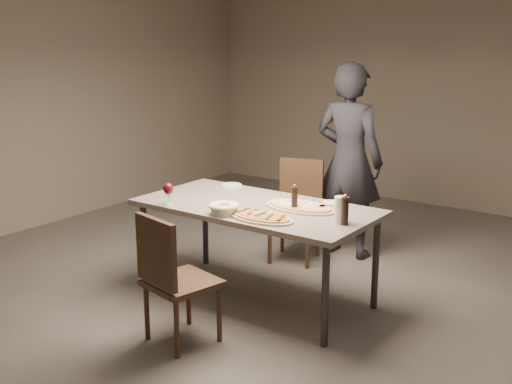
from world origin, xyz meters
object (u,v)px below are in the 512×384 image
Objects in this scene: zucchini_pizza at (261,217)px; chair_far at (298,204)px; dining_table at (256,212)px; ham_pizza at (300,207)px; pepper_mill_left at (295,199)px; chair_near at (171,273)px; bread_basket at (224,208)px; carafe at (341,210)px; diner at (349,161)px.

chair_far reaches higher than zucchini_pizza.
dining_table is 1.04m from chair_far.
ham_pizza is 2.82× the size of pepper_mill_left.
chair_far is at bearing 104.26° from dining_table.
chair_far is at bearing 104.05° from ham_pizza.
zucchini_pizza is at bearing 80.88° from chair_near.
dining_table is 0.36m from pepper_mill_left.
dining_table is at bearing -176.60° from pepper_mill_left.
chair_far is (-0.25, 1.92, 0.00)m from chair_near.
pepper_mill_left reaches higher than bread_basket.
carafe is 0.10× the size of diner.
dining_table is 8.32× the size of bread_basket.
ham_pizza is 0.44m from carafe.
bread_basket is 1.08× the size of pepper_mill_left.
ham_pizza is 0.63× the size of chair_far.
ham_pizza is at bearing 18.25° from dining_table.
ham_pizza is 1.25m from diner.
zucchini_pizza is at bearing 96.33° from chair_far.
diner is at bearing 105.25° from zucchini_pizza.
dining_table is at bearing 89.11° from chair_far.
chair_far is (-0.99, 1.03, -0.34)m from carafe.
pepper_mill_left is (0.08, 0.30, 0.08)m from zucchini_pizza.
pepper_mill_left is 1.18m from chair_far.
bread_basket is 0.67m from chair_near.
ham_pizza is at bearing 94.36° from pepper_mill_left.
ham_pizza is 1.12m from chair_near.
bread_basket is 0.24× the size of chair_far.
bread_basket is 0.24× the size of chair_near.
chair_far is 0.60m from diner.
ham_pizza is at bearing 50.99° from bread_basket.
dining_table is 2.03× the size of chair_near.
zucchini_pizza is 0.89× the size of ham_pizza.
carafe is 1.46m from chair_far.
pepper_mill_left is (0.01, -0.09, 0.08)m from ham_pizza.
bread_basket is (-0.04, -0.34, 0.10)m from dining_table.
zucchini_pizza is at bearing 11.32° from bread_basket.
dining_table is at bearing 140.58° from zucchini_pizza.
dining_table is 3.17× the size of ham_pizza.
pepper_mill_left is at bearing -104.57° from ham_pizza.
ham_pizza is 0.64× the size of chair_near.
chair_near is 0.99× the size of chair_far.
diner is at bearing -148.57° from chair_far.
carafe reaches higher than zucchini_pizza.
pepper_mill_left is (0.33, 0.02, 0.15)m from dining_table.
zucchini_pizza is 0.29m from bread_basket.
diner reaches higher than chair_near.
diner is at bearing 82.53° from ham_pizza.
diner is at bearing 115.80° from carafe.
pepper_mill_left is at bearing 44.29° from bread_basket.
zucchini_pizza is 2.75× the size of carafe.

